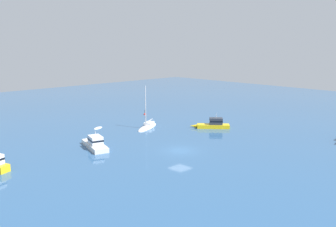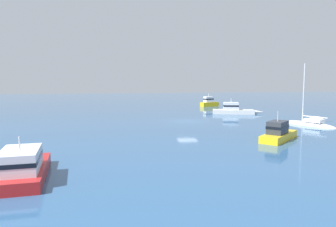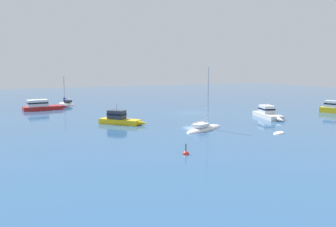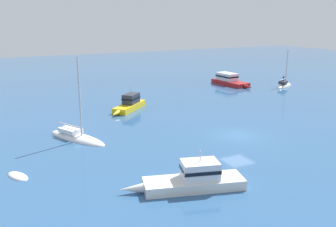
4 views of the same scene
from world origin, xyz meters
The scene contains 9 objects.
ground_plane centered at (0.00, 0.00, 0.00)m, with size 160.00×160.00×0.00m, color #2D5684.
sailboat centered at (13.55, -5.77, 0.11)m, with size 4.68×6.98×7.86m.
motor_cruiser centered at (-14.62, -22.01, 0.74)m, with size 3.12×8.16×2.53m.
motor_cruiser_1 centered at (9.43, 21.00, 0.78)m, with size 4.57×2.52×2.69m.
motor_cruiser_2 centered at (9.27, 7.64, 0.66)m, with size 8.04×3.62×2.52m.
motor_cruiser_3 centered at (5.42, -13.78, 0.67)m, with size 5.81×5.53×2.69m.
dinghy centered at (19.12, 0.71, 0.00)m, with size 1.70×2.32×0.41m.
sloop centered at (-21.24, -16.85, 0.14)m, with size 4.90×3.43×6.15m.
channel_buoy centered at (22.95, -13.16, 0.01)m, with size 0.57×0.57×1.21m.
Camera 3 is at (47.99, -26.34, 7.42)m, focal length 36.18 mm.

